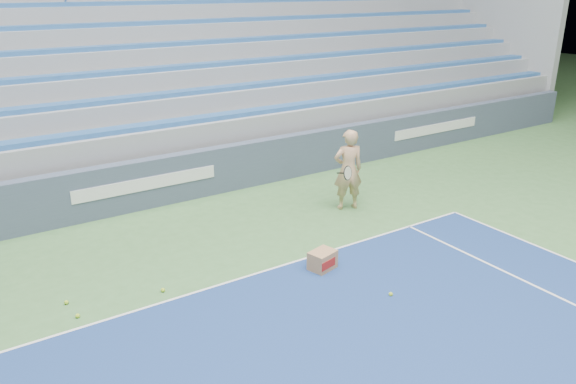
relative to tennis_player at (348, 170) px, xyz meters
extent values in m
cube|color=white|center=(-3.69, -1.51, -0.88)|extent=(10.97, 0.05, 0.00)
cube|color=#3F4B61|center=(-3.69, 2.49, -0.35)|extent=(30.00, 0.30, 1.10)
cube|color=white|center=(-3.69, 2.33, -0.30)|extent=(3.20, 0.02, 0.28)
cube|color=white|center=(5.31, 2.33, -0.30)|extent=(3.40, 0.02, 0.28)
cube|color=gray|center=(-3.69, 7.04, -0.35)|extent=(30.00, 8.50, 1.10)
cube|color=gray|center=(-3.69, 7.04, 0.45)|extent=(30.00, 8.50, 0.50)
cube|color=#2C5DA0|center=(-3.69, 3.17, 0.76)|extent=(29.60, 0.42, 0.11)
cube|color=gray|center=(-3.69, 7.47, 0.95)|extent=(30.00, 7.65, 0.50)
cube|color=#2C5DA0|center=(-3.69, 4.02, 1.26)|extent=(29.60, 0.42, 0.11)
cube|color=gray|center=(-3.69, 7.89, 1.45)|extent=(30.00, 6.80, 0.50)
cube|color=#2C5DA0|center=(-3.69, 4.87, 1.76)|extent=(29.60, 0.42, 0.11)
cube|color=gray|center=(-3.69, 8.32, 1.95)|extent=(30.00, 5.95, 0.50)
cube|color=#2C5DA0|center=(-3.69, 5.72, 2.26)|extent=(29.60, 0.42, 0.11)
cube|color=gray|center=(-3.69, 8.74, 2.45)|extent=(30.00, 5.10, 0.50)
cube|color=#2C5DA0|center=(-3.69, 6.57, 2.76)|extent=(29.60, 0.42, 0.11)
cube|color=gray|center=(-3.69, 9.17, 2.95)|extent=(30.00, 4.25, 0.50)
cube|color=#2C5DA0|center=(-3.69, 7.42, 3.26)|extent=(29.60, 0.42, 0.11)
cube|color=gray|center=(11.46, 7.04, 2.15)|extent=(0.30, 8.80, 6.10)
cube|color=gray|center=(-3.69, 11.59, 2.75)|extent=(31.00, 0.40, 7.30)
imported|color=tan|center=(0.00, 0.00, 0.00)|extent=(0.76, 0.62, 1.79)
cylinder|color=black|center=(-0.35, -0.25, 0.05)|extent=(0.12, 0.27, 0.08)
cylinder|color=beige|center=(-0.45, -0.53, 0.15)|extent=(0.29, 0.16, 0.28)
torus|color=black|center=(-0.45, -0.53, 0.15)|extent=(0.31, 0.18, 0.30)
cube|color=#A77A51|center=(-2.14, -1.98, -0.73)|extent=(0.52, 0.44, 0.34)
cube|color=#B21E19|center=(-2.14, -2.15, -0.73)|extent=(0.35, 0.10, 0.15)
sphere|color=#B3D42B|center=(-4.76, -1.19, -0.86)|extent=(0.07, 0.07, 0.07)
sphere|color=#B3D42B|center=(-6.15, -0.72, -0.86)|extent=(0.07, 0.07, 0.07)
sphere|color=#B3D42B|center=(-6.10, -1.20, -0.86)|extent=(0.07, 0.07, 0.07)
sphere|color=#B3D42B|center=(-1.77, -3.31, -0.86)|extent=(0.07, 0.07, 0.07)
camera|label=1|loc=(-7.42, -8.93, 3.79)|focal=35.00mm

